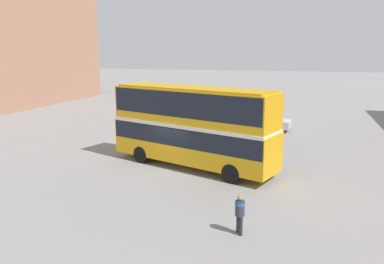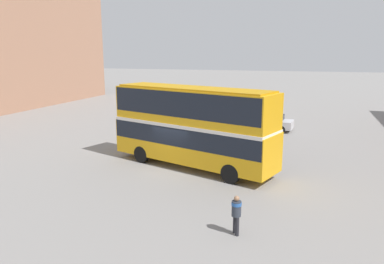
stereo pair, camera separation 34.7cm
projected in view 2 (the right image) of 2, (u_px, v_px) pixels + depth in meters
name	position (u px, v px, depth m)	size (l,w,h in m)	color
ground_plane	(171.00, 168.00, 22.54)	(240.00, 240.00, 0.00)	gray
double_decker_bus	(192.00, 122.00, 22.24)	(10.74, 5.68, 4.86)	gold
pedestrian_foreground	(236.00, 211.00, 14.23)	(0.54, 0.54, 1.57)	#232328
parked_car_kerb_near	(269.00, 122.00, 33.34)	(4.36, 2.26, 1.43)	silver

